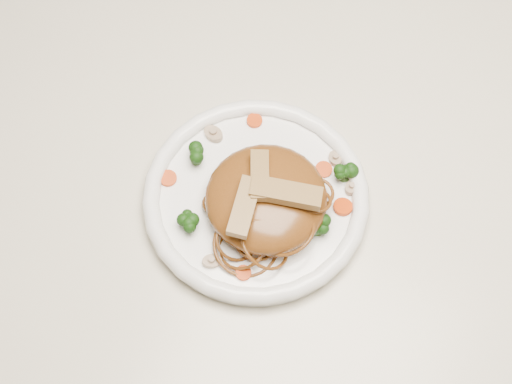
% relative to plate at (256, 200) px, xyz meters
% --- Properties ---
extents(ground, '(4.00, 4.00, 0.00)m').
position_rel_plate_xyz_m(ground, '(0.09, 0.05, -0.76)').
color(ground, brown).
rests_on(ground, ground).
extents(table, '(1.20, 0.80, 0.75)m').
position_rel_plate_xyz_m(table, '(0.09, 0.05, -0.11)').
color(table, beige).
rests_on(table, ground).
extents(plate, '(0.28, 0.28, 0.02)m').
position_rel_plate_xyz_m(plate, '(0.00, 0.00, 0.00)').
color(plate, white).
rests_on(plate, table).
extents(noodle_mound, '(0.14, 0.14, 0.04)m').
position_rel_plate_xyz_m(noodle_mound, '(0.02, -0.01, 0.03)').
color(noodle_mound, brown).
rests_on(noodle_mound, plate).
extents(chicken_a, '(0.08, 0.04, 0.01)m').
position_rel_plate_xyz_m(chicken_a, '(0.04, -0.00, 0.06)').
color(chicken_a, '#A6844E').
rests_on(chicken_a, noodle_mound).
extents(chicken_b, '(0.04, 0.06, 0.01)m').
position_rel_plate_xyz_m(chicken_b, '(0.00, 0.00, 0.06)').
color(chicken_b, '#A6844E').
rests_on(chicken_b, noodle_mound).
extents(chicken_c, '(0.04, 0.07, 0.01)m').
position_rel_plate_xyz_m(chicken_c, '(0.00, -0.04, 0.06)').
color(chicken_c, '#A6844E').
rests_on(chicken_c, noodle_mound).
extents(broccoli_0, '(0.03, 0.03, 0.03)m').
position_rel_plate_xyz_m(broccoli_0, '(0.08, 0.07, 0.02)').
color(broccoli_0, '#173D0C').
rests_on(broccoli_0, plate).
extents(broccoli_1, '(0.03, 0.03, 0.03)m').
position_rel_plate_xyz_m(broccoli_1, '(-0.08, 0.01, 0.02)').
color(broccoli_1, '#173D0C').
rests_on(broccoli_1, plate).
extents(broccoli_2, '(0.03, 0.03, 0.03)m').
position_rel_plate_xyz_m(broccoli_2, '(-0.05, -0.06, 0.02)').
color(broccoli_2, '#173D0C').
rests_on(broccoli_2, plate).
extents(broccoli_3, '(0.03, 0.03, 0.03)m').
position_rel_plate_xyz_m(broccoli_3, '(0.08, -0.01, 0.02)').
color(broccoli_3, '#173D0C').
rests_on(broccoli_3, plate).
extents(carrot_0, '(0.03, 0.03, 0.00)m').
position_rel_plate_xyz_m(carrot_0, '(0.06, 0.07, 0.01)').
color(carrot_0, red).
rests_on(carrot_0, plate).
extents(carrot_1, '(0.03, 0.03, 0.00)m').
position_rel_plate_xyz_m(carrot_1, '(-0.10, -0.02, 0.01)').
color(carrot_1, red).
rests_on(carrot_1, plate).
extents(carrot_2, '(0.03, 0.03, 0.00)m').
position_rel_plate_xyz_m(carrot_2, '(0.10, 0.03, 0.01)').
color(carrot_2, red).
rests_on(carrot_2, plate).
extents(carrot_3, '(0.02, 0.02, 0.00)m').
position_rel_plate_xyz_m(carrot_3, '(-0.05, 0.09, 0.01)').
color(carrot_3, red).
rests_on(carrot_3, plate).
extents(carrot_4, '(0.02, 0.02, 0.00)m').
position_rel_plate_xyz_m(carrot_4, '(0.03, -0.09, 0.01)').
color(carrot_4, red).
rests_on(carrot_4, plate).
extents(mushroom_0, '(0.03, 0.03, 0.01)m').
position_rel_plate_xyz_m(mushroom_0, '(-0.01, -0.09, 0.01)').
color(mushroom_0, beige).
rests_on(mushroom_0, plate).
extents(mushroom_1, '(0.02, 0.02, 0.01)m').
position_rel_plate_xyz_m(mushroom_1, '(0.10, 0.06, 0.01)').
color(mushroom_1, beige).
rests_on(mushroom_1, plate).
extents(mushroom_2, '(0.04, 0.04, 0.01)m').
position_rel_plate_xyz_m(mushroom_2, '(-0.08, 0.05, 0.01)').
color(mushroom_2, beige).
rests_on(mushroom_2, plate).
extents(mushroom_3, '(0.03, 0.03, 0.01)m').
position_rel_plate_xyz_m(mushroom_3, '(0.06, 0.08, 0.01)').
color(mushroom_3, beige).
rests_on(mushroom_3, plate).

